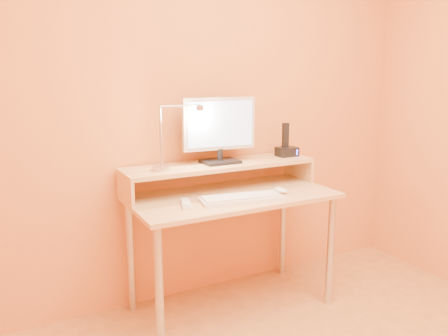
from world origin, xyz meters
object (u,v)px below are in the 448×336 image
monitor_panel (219,124)px  phone_dock (287,152)px  mouse (281,190)px  lamp_base (162,168)px  keyboard (242,199)px  remote_control (186,204)px

monitor_panel → phone_dock: 0.54m
monitor_panel → mouse: 0.54m
mouse → lamp_base: bearing=147.6°
phone_dock → mouse: phone_dock is taller
phone_dock → keyboard: phone_dock is taller
remote_control → lamp_base: bearing=123.6°
lamp_base → mouse: (0.65, -0.23, -0.16)m
lamp_base → remote_control: bearing=-74.4°
lamp_base → mouse: bearing=-19.3°
lamp_base → remote_control: lamp_base is taller
lamp_base → keyboard: 0.48m
monitor_panel → lamp_base: bearing=-169.9°
monitor_panel → lamp_base: (-0.39, -0.04, -0.23)m
lamp_base → mouse: 0.71m
monitor_panel → keyboard: bearing=-89.7°
mouse → keyboard: bearing=174.7°
monitor_panel → phone_dock: monitor_panel is taller
lamp_base → monitor_panel: bearing=5.9°
monitor_panel → mouse: bearing=-40.9°
keyboard → remote_control: size_ratio=2.69×
mouse → remote_control: mouse is taller
lamp_base → keyboard: bearing=-36.5°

